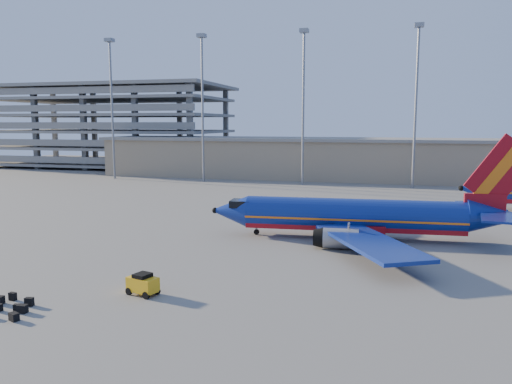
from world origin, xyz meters
TOP-DOWN VIEW (x-y plane):
  - ground at (0.00, 0.00)m, footprint 220.00×220.00m
  - terminal_building at (10.00, 58.00)m, footprint 122.00×16.00m
  - parking_garage at (-62.00, 74.05)m, footprint 62.00×32.00m
  - light_mast_row at (5.00, 46.00)m, footprint 101.60×1.60m
  - aircraft_main at (8.35, 3.12)m, footprint 31.44×30.16m
  - baggage_tug at (-4.87, -17.57)m, footprint 2.33×1.77m
  - luggage_pile at (-11.41, -22.33)m, footprint 3.55×3.39m

SIDE VIEW (x-z plane):
  - ground at x=0.00m, z-range 0.00..0.00m
  - luggage_pile at x=-11.41m, z-range -0.03..0.52m
  - baggage_tug at x=-4.87m, z-range 0.03..1.52m
  - aircraft_main at x=8.35m, z-range -3.05..7.59m
  - terminal_building at x=10.00m, z-range 0.07..8.57m
  - parking_garage at x=-62.00m, z-range 1.03..22.43m
  - light_mast_row at x=5.00m, z-range 3.23..31.88m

